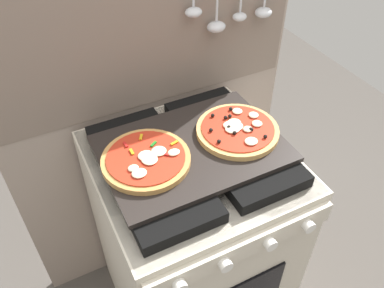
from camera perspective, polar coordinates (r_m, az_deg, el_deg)
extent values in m
cube|color=gray|center=(1.52, -5.72, 3.34)|extent=(1.10, 0.03, 1.55)
cube|color=gray|center=(1.30, -6.59, 15.93)|extent=(1.08, 0.00, 0.56)
ellipsoid|color=silver|center=(1.32, 0.22, 18.38)|extent=(0.06, 0.05, 0.03)
ellipsoid|color=silver|center=(1.38, 3.49, 16.44)|extent=(0.07, 0.06, 0.04)
ellipsoid|color=silver|center=(1.42, 6.84, 17.66)|extent=(0.05, 0.04, 0.03)
ellipsoid|color=silver|center=(1.47, 10.19, 18.08)|extent=(0.06, 0.05, 0.03)
cube|color=beige|center=(1.56, 0.00, -13.67)|extent=(0.60, 0.60, 0.86)
cube|color=black|center=(1.23, 0.00, -2.49)|extent=(0.59, 0.59, 0.01)
cube|color=black|center=(1.17, -6.12, -3.73)|extent=(0.24, 0.51, 0.04)
cube|color=black|center=(1.27, 5.67, 0.37)|extent=(0.24, 0.51, 0.04)
cube|color=beige|center=(1.11, 7.49, -14.62)|extent=(0.58, 0.02, 0.07)
cylinder|color=silver|center=(1.04, -1.73, -19.74)|extent=(0.04, 0.02, 0.04)
cylinder|color=silver|center=(1.07, 4.83, -16.93)|extent=(0.04, 0.02, 0.04)
cylinder|color=silver|center=(1.12, 11.18, -13.93)|extent=(0.04, 0.02, 0.04)
cylinder|color=silver|center=(1.18, 16.39, -11.27)|extent=(0.04, 0.02, 0.04)
cube|color=black|center=(1.19, 0.00, -0.64)|extent=(0.54, 0.38, 0.02)
cylinder|color=#C18947|center=(1.14, -6.58, -2.31)|extent=(0.26, 0.26, 0.02)
cylinder|color=#B72D19|center=(1.13, -6.62, -1.91)|extent=(0.23, 0.23, 0.00)
ellipsoid|color=beige|center=(1.10, -8.42, -3.45)|extent=(0.03, 0.03, 0.01)
ellipsoid|color=beige|center=(1.14, -4.84, -0.92)|extent=(0.04, 0.04, 0.01)
ellipsoid|color=beige|center=(1.13, -2.62, -1.19)|extent=(0.04, 0.03, 0.01)
ellipsoid|color=beige|center=(1.13, -6.38, -1.81)|extent=(0.05, 0.04, 0.01)
ellipsoid|color=beige|center=(1.13, -6.64, -1.67)|extent=(0.05, 0.04, 0.01)
ellipsoid|color=beige|center=(1.13, -6.82, -1.66)|extent=(0.04, 0.03, 0.01)
ellipsoid|color=beige|center=(1.12, -6.13, -2.17)|extent=(0.05, 0.05, 0.01)
ellipsoid|color=beige|center=(1.08, -7.58, -4.16)|extent=(0.04, 0.04, 0.01)
cube|color=red|center=(1.13, -3.89, -1.42)|extent=(0.02, 0.02, 0.00)
cube|color=#19721E|center=(1.16, -5.54, 0.00)|extent=(0.02, 0.02, 0.00)
cube|color=gold|center=(1.16, -2.56, 0.16)|extent=(0.03, 0.01, 0.00)
cube|color=gold|center=(1.15, -8.64, -1.10)|extent=(0.01, 0.02, 0.00)
cube|color=gold|center=(1.19, -7.32, 1.01)|extent=(0.02, 0.02, 0.00)
cube|color=red|center=(1.17, -9.52, -0.07)|extent=(0.01, 0.02, 0.00)
cube|color=gold|center=(1.13, -5.93, -1.56)|extent=(0.01, 0.02, 0.00)
cylinder|color=tan|center=(1.24, 6.54, 1.93)|extent=(0.26, 0.26, 0.02)
cylinder|color=#B72D19|center=(1.23, 6.58, 2.32)|extent=(0.23, 0.23, 0.00)
ellipsoid|color=beige|center=(1.28, 8.81, 4.14)|extent=(0.03, 0.03, 0.01)
ellipsoid|color=beige|center=(1.22, 5.84, 2.20)|extent=(0.05, 0.04, 0.01)
ellipsoid|color=beige|center=(1.24, 6.07, 3.04)|extent=(0.04, 0.04, 0.01)
ellipsoid|color=beige|center=(1.18, 8.49, 0.40)|extent=(0.04, 0.04, 0.01)
ellipsoid|color=beige|center=(1.22, 8.00, 2.14)|extent=(0.03, 0.03, 0.01)
ellipsoid|color=beige|center=(1.23, 6.12, 2.78)|extent=(0.05, 0.05, 0.01)
ellipsoid|color=beige|center=(1.25, 9.31, 2.92)|extent=(0.03, 0.03, 0.01)
ellipsoid|color=beige|center=(1.23, 5.41, 2.77)|extent=(0.04, 0.04, 0.01)
ellipsoid|color=beige|center=(1.29, 6.51, 4.71)|extent=(0.03, 0.03, 0.01)
sphere|color=black|center=(1.20, 6.14, 1.61)|extent=(0.01, 0.01, 0.01)
sphere|color=black|center=(1.22, 8.54, 2.07)|extent=(0.01, 0.01, 0.01)
sphere|color=black|center=(1.17, 3.88, 0.38)|extent=(0.01, 0.01, 0.01)
sphere|color=black|center=(1.29, 5.59, 5.05)|extent=(0.01, 0.01, 0.01)
sphere|color=black|center=(1.26, 5.46, 4.02)|extent=(0.01, 0.01, 0.01)
sphere|color=black|center=(1.22, 5.29, 2.43)|extent=(0.01, 0.01, 0.01)
sphere|color=black|center=(1.20, 2.74, 2.03)|extent=(0.01, 0.01, 0.01)
sphere|color=black|center=(1.26, 3.00, 4.14)|extent=(0.01, 0.01, 0.01)
sphere|color=black|center=(1.25, 4.84, 3.82)|extent=(0.01, 0.01, 0.01)
sphere|color=black|center=(1.20, 10.47, 1.07)|extent=(0.01, 0.01, 0.01)
sphere|color=black|center=(1.22, 8.42, 2.11)|extent=(0.01, 0.01, 0.01)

